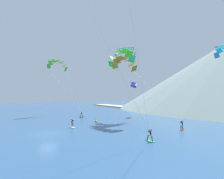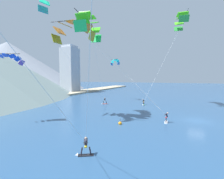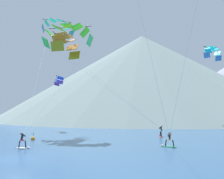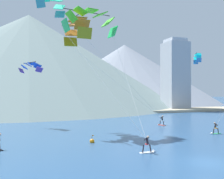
{
  "view_description": "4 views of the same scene",
  "coord_description": "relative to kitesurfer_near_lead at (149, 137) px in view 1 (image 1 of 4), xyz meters",
  "views": [
    {
      "loc": [
        26.3,
        -2.63,
        5.69
      ],
      "look_at": [
        0.1,
        11.6,
        7.44
      ],
      "focal_mm": 24.0,
      "sensor_mm": 36.0,
      "label": 1
    },
    {
      "loc": [
        -28.73,
        3.01,
        7.3
      ],
      "look_at": [
        -0.19,
        15.72,
        4.84
      ],
      "focal_mm": 24.0,
      "sensor_mm": 36.0,
      "label": 2
    },
    {
      "loc": [
        15.17,
        -16.72,
        3.99
      ],
      "look_at": [
        2.54,
        15.71,
        6.91
      ],
      "focal_mm": 40.0,
      "sensor_mm": 36.0,
      "label": 3
    },
    {
      "loc": [
        -14.41,
        -17.54,
        6.1
      ],
      "look_at": [
        -2.8,
        16.85,
        6.33
      ],
      "focal_mm": 40.0,
      "sensor_mm": 36.0,
      "label": 4
    }
  ],
  "objects": [
    {
      "name": "ground_plane",
      "position": [
        -10.78,
        -11.42,
        -0.49
      ],
      "size": [
        400.0,
        400.0,
        0.0
      ],
      "primitive_type": "plane",
      "color": "navy"
    },
    {
      "name": "parafoil_kite_distant_low_drift",
      "position": [
        -24.73,
        16.17,
        9.85
      ],
      "size": [
        4.07,
        4.32,
        1.83
      ],
      "color": "#5D3AAA"
    },
    {
      "name": "parafoil_kite_distant_high_outer",
      "position": [
        -21.66,
        10.75,
        19.5
      ],
      "size": [
        4.89,
        5.74,
        2.84
      ],
      "color": "teal"
    },
    {
      "name": "kitesurfer_near_trail",
      "position": [
        -13.87,
        -6.77,
        0.07
      ],
      "size": [
        1.75,
        0.62,
        1.8
      ],
      "color": "white",
      "rests_on": "ground"
    },
    {
      "name": "kitesurfer_mid_center",
      "position": [
        -28.22,
        -0.47,
        0.06
      ],
      "size": [
        1.23,
        1.7,
        1.8
      ],
      "color": "black",
      "rests_on": "ground"
    },
    {
      "name": "shore_building_quay_east",
      "position": [
        -49.62,
        41.55,
        1.91
      ],
      "size": [
        7.12,
        4.58,
        4.79
      ],
      "color": "beige",
      "rests_on": "ground"
    },
    {
      "name": "kitesurfer_near_lead",
      "position": [
        0.0,
        0.0,
        0.0
      ],
      "size": [
        1.75,
        0.62,
        1.7
      ],
      "color": "#33B266",
      "rests_on": "ground"
    },
    {
      "name": "parafoil_kite_far_left",
      "position": [
        -18.26,
        8.27,
        15.0
      ],
      "size": [
        17.31,
        7.65,
        15.47
      ],
      "color": "olive"
    },
    {
      "name": "parafoil_kite_mid_center",
      "position": [
        -41.05,
        -5.85,
        17.53
      ],
      "size": [
        15.35,
        8.83,
        18.08
      ],
      "color": "green"
    },
    {
      "name": "race_marker_buoy",
      "position": [
        -17.98,
        -0.21,
        -0.33
      ],
      "size": [
        0.56,
        0.56,
        1.02
      ],
      "color": "orange",
      "rests_on": "ground"
    },
    {
      "name": "parafoil_kite_near_trail",
      "position": [
        -16.65,
        6.05,
        15.98
      ],
      "size": [
        8.36,
        14.47,
        16.45
      ],
      "color": "#1EC658"
    },
    {
      "name": "kitesurfer_far_left",
      "position": [
        -2.63,
        10.41,
        0.08
      ],
      "size": [
        0.94,
        1.78,
        1.83
      ],
      "color": "#E54C33",
      "rests_on": "ground"
    },
    {
      "name": "shoreline_strip",
      "position": [
        -10.78,
        36.79,
        -0.14
      ],
      "size": [
        180.0,
        10.0,
        0.7
      ],
      "primitive_type": "cube",
      "color": "tan",
      "rests_on": "ground"
    },
    {
      "name": "shore_building_promenade_mid",
      "position": [
        -27.93,
        41.47,
        2.66
      ],
      "size": [
        6.26,
        4.37,
        6.27
      ],
      "color": "beige",
      "rests_on": "ground"
    }
  ]
}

